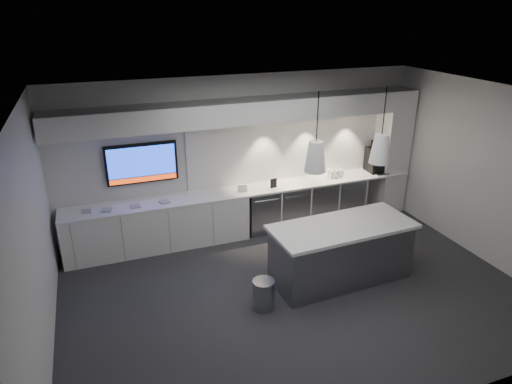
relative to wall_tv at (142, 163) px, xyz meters
name	(u,v)px	position (x,y,z in m)	size (l,w,h in m)	color
floor	(296,291)	(1.90, -2.45, -1.56)	(7.00, 7.00, 0.00)	#2F2F31
ceiling	(303,99)	(1.90, -2.45, 1.44)	(7.00, 7.00, 0.00)	black
wall_back	(243,154)	(1.90, 0.05, -0.06)	(7.00, 7.00, 0.00)	silver
wall_front	(411,302)	(1.90, -4.95, -0.06)	(7.00, 7.00, 0.00)	silver
wall_left	(33,245)	(-1.60, -2.45, -0.06)	(7.00, 7.00, 0.00)	silver
wall_right	(487,174)	(5.40, -2.45, -0.06)	(7.00, 7.00, 0.00)	silver
back_counter	(249,190)	(1.90, -0.27, -0.68)	(6.80, 0.65, 0.04)	white
left_base_cabinets	(158,226)	(0.15, -0.27, -1.13)	(3.30, 0.63, 0.86)	white
fridge_unit_a	(261,210)	(2.15, -0.27, -1.13)	(0.60, 0.61, 0.85)	gray
fridge_unit_b	(290,205)	(2.78, -0.27, -1.13)	(0.60, 0.61, 0.85)	gray
fridge_unit_c	(318,201)	(3.41, -0.27, -1.13)	(0.60, 0.61, 0.85)	gray
fridge_unit_d	(345,197)	(4.04, -0.27, -1.13)	(0.60, 0.61, 0.85)	gray
backsplash	(300,146)	(3.10, 0.03, -0.01)	(4.60, 0.03, 1.30)	white
soffit	(248,111)	(1.90, -0.25, 0.84)	(6.90, 0.60, 0.40)	white
column	(392,151)	(5.10, -0.25, -0.26)	(0.55, 0.55, 2.60)	white
wall_tv	(142,163)	(0.00, 0.00, 0.00)	(1.25, 0.07, 0.72)	black
island	(341,252)	(2.72, -2.35, -1.07)	(2.33, 1.09, 0.97)	gray
bin	(263,294)	(1.28, -2.65, -1.33)	(0.33, 0.33, 0.46)	gray
coffee_machine	(376,159)	(4.74, -0.25, -0.39)	(0.39, 0.55, 0.66)	black
sign_black	(274,183)	(2.38, -0.36, -0.57)	(0.14, 0.02, 0.18)	black
sign_white	(242,188)	(1.74, -0.36, -0.59)	(0.18, 0.02, 0.14)	white
cup_cluster	(335,173)	(3.76, -0.28, -0.58)	(0.30, 0.19, 0.16)	white
tray_a	(86,211)	(-1.02, -0.28, -0.65)	(0.16, 0.16, 0.03)	#A2A2A2
tray_b	(107,210)	(-0.69, -0.35, -0.65)	(0.16, 0.16, 0.03)	#A2A2A2
tray_c	(135,206)	(-0.22, -0.35, -0.65)	(0.16, 0.16, 0.03)	#A2A2A2
tray_d	(164,202)	(0.29, -0.35, -0.65)	(0.16, 0.16, 0.03)	#A2A2A2
pendant_left	(315,156)	(2.18, -2.35, 0.59)	(0.31, 0.31, 1.15)	white
pendant_right	(380,149)	(3.27, -2.35, 0.59)	(0.31, 0.31, 1.15)	white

